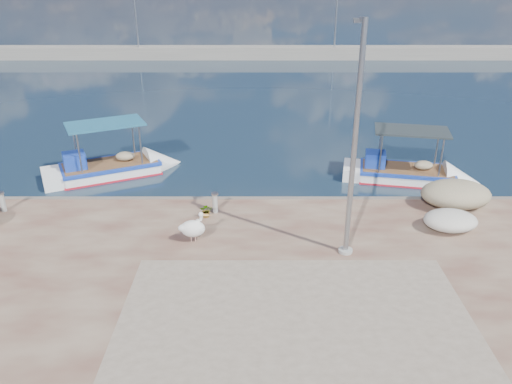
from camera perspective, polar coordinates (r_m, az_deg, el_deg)
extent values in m
plane|color=#162635|center=(15.20, 0.00, -10.44)|extent=(1400.00, 1400.00, 0.00)
cube|color=gray|center=(12.55, 4.76, -16.34)|extent=(9.00, 7.00, 0.01)
cube|color=gray|center=(53.09, 0.00, 15.64)|extent=(120.00, 2.20, 1.20)
cylinder|color=gray|center=(54.03, -13.57, 18.80)|extent=(0.16, 0.16, 7.00)
cylinder|color=gray|center=(53.29, 9.14, 19.07)|extent=(0.16, 0.16, 7.00)
cube|color=white|center=(23.69, -16.21, 2.09)|extent=(6.18, 4.31, 0.97)
cube|color=#18379D|center=(23.54, -16.34, 3.06)|extent=(4.71, 3.65, 0.14)
cube|color=#AE1523|center=(23.71, -16.20, 1.96)|extent=(4.70, 3.63, 0.12)
cube|color=#18379D|center=(23.25, -20.02, 3.37)|extent=(1.23, 1.23, 0.71)
cube|color=navy|center=(22.95, -16.89, 7.46)|extent=(3.73, 3.07, 0.08)
cube|color=white|center=(23.19, 16.73, 1.52)|extent=(5.87, 2.91, 0.92)
cube|color=#18379D|center=(23.04, 16.85, 2.46)|extent=(4.34, 2.66, 0.14)
cube|color=#AE1523|center=(23.21, 16.72, 1.40)|extent=(4.34, 2.64, 0.12)
cube|color=#18379D|center=(22.79, 13.46, 3.67)|extent=(1.03, 1.03, 0.68)
cube|color=#1F2629|center=(22.46, 17.40, 6.71)|extent=(3.38, 2.32, 0.08)
cylinder|color=tan|center=(16.39, -7.41, -5.23)|extent=(0.03, 0.03, 0.26)
cylinder|color=tan|center=(16.39, -6.94, -5.20)|extent=(0.03, 0.03, 0.26)
ellipsoid|color=silver|center=(16.23, -7.24, -4.17)|extent=(0.86, 0.60, 0.57)
cylinder|color=silver|center=(16.10, -6.41, -3.24)|extent=(0.20, 0.13, 0.48)
sphere|color=silver|center=(16.01, -6.31, -2.57)|extent=(0.16, 0.16, 0.16)
cone|color=#EEAA5C|center=(16.03, -5.63, -2.65)|extent=(0.39, 0.14, 0.12)
cylinder|color=gray|center=(14.54, 11.18, 5.15)|extent=(0.16, 0.16, 7.00)
cylinder|color=gray|center=(15.99, 10.18, -6.60)|extent=(0.44, 0.44, 0.10)
cube|color=gray|center=(14.47, 11.82, 18.64)|extent=(0.35, 0.18, 0.12)
cylinder|color=gray|center=(18.09, -4.70, -1.27)|extent=(0.19, 0.19, 0.74)
cylinder|color=gray|center=(17.94, -4.74, -0.20)|extent=(0.25, 0.25, 0.06)
cylinder|color=gray|center=(20.34, -26.99, -1.04)|extent=(0.19, 0.19, 0.72)
cylinder|color=gray|center=(20.20, -27.18, -0.11)|extent=(0.25, 0.25, 0.06)
imported|color=#33722D|center=(17.83, -5.69, -2.12)|extent=(0.46, 0.40, 0.51)
ellipsoid|color=beige|center=(18.12, 21.33, -3.05)|extent=(1.80, 1.35, 0.68)
ellipsoid|color=tan|center=(19.84, 21.86, -0.23)|extent=(2.56, 1.83, 1.01)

